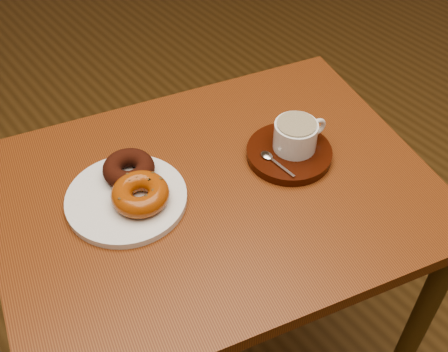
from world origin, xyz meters
TOP-DOWN VIEW (x-y plane):
  - cafe_table at (0.04, 0.27)m, footprint 0.94×0.79m
  - donut_plate at (-0.11, 0.34)m, footprint 0.26×0.26m
  - donut_cinnamon at (-0.07, 0.38)m, footprint 0.11×0.11m
  - donut_caramel at (-0.09, 0.31)m, footprint 0.14×0.14m
  - saucer at (0.21, 0.24)m, footprint 0.23×0.23m
  - coffee_cup at (0.23, 0.25)m, footprint 0.11×0.09m
  - teaspoon at (0.16, 0.25)m, footprint 0.02×0.09m

SIDE VIEW (x-z plane):
  - cafe_table at x=0.04m, z-range 0.26..1.02m
  - donut_plate at x=-0.11m, z-range 0.76..0.78m
  - saucer at x=0.21m, z-range 0.76..0.78m
  - teaspoon at x=0.16m, z-range 0.78..0.79m
  - donut_cinnamon at x=-0.07m, z-range 0.78..0.81m
  - donut_caramel at x=-0.09m, z-range 0.78..0.82m
  - coffee_cup at x=0.23m, z-range 0.78..0.84m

